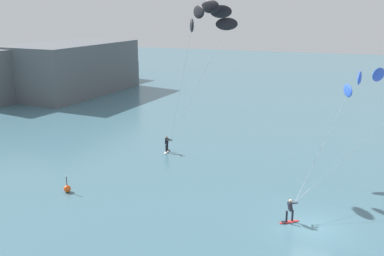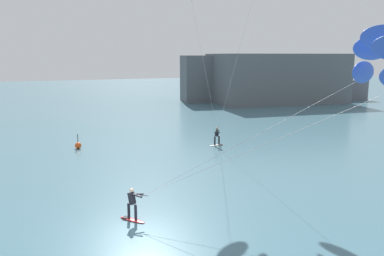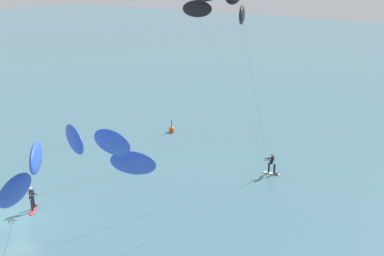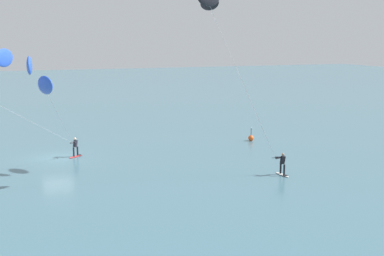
# 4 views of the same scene
# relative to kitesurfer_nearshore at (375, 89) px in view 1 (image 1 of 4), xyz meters

# --- Properties ---
(ground_plane) EXTENTS (240.00, 240.00, 0.00)m
(ground_plane) POSITION_rel_kitesurfer_nearshore_xyz_m (-9.97, 3.35, -7.77)
(ground_plane) COLOR #426B7A
(kitesurfer_nearshore) EXTENTS (12.95, 9.04, 9.40)m
(kitesurfer_nearshore) POSITION_rel_kitesurfer_nearshore_xyz_m (0.00, 0.00, 0.00)
(kitesurfer_nearshore) COLOR red
(kitesurfer_nearshore) RESTS_ON ground
(kitesurfer_mid_water) EXTENTS (5.95, 7.17, 14.60)m
(kitesurfer_mid_water) POSITION_rel_kitesurfer_nearshore_xyz_m (-0.85, 13.67, 5.05)
(kitesurfer_mid_water) COLOR white
(kitesurfer_mid_water) RESTS_ON ground
(marker_buoy) EXTENTS (0.56, 0.56, 1.38)m
(marker_buoy) POSITION_rel_kitesurfer_nearshore_xyz_m (-10.63, 21.98, -7.48)
(marker_buoy) COLOR #EA5119
(marker_buoy) RESTS_ON ground
(distant_headland) EXTENTS (34.27, 17.50, 8.32)m
(distant_headland) POSITION_rel_kitesurfer_nearshore_xyz_m (25.97, 48.03, -4.19)
(distant_headland) COLOR #565B60
(distant_headland) RESTS_ON ground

